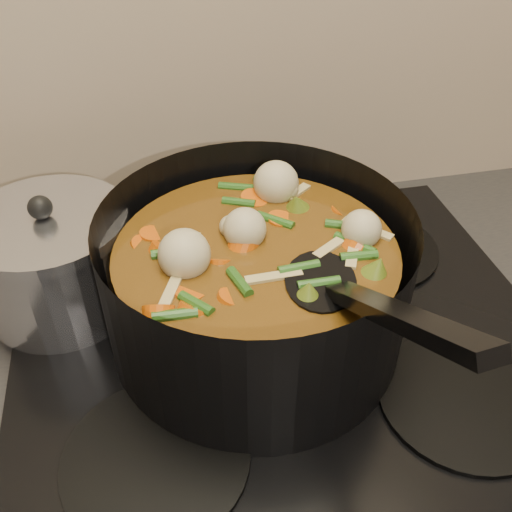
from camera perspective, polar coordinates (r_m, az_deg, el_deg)
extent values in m
cube|color=black|center=(0.71, 2.75, -10.36)|extent=(2.64, 0.64, 0.05)
cube|color=black|center=(0.68, 2.84, -8.45)|extent=(0.62, 0.54, 0.02)
cylinder|color=black|center=(0.58, -9.95, -19.24)|extent=(0.18, 0.18, 0.01)
cylinder|color=black|center=(0.65, 20.11, -13.21)|extent=(0.18, 0.18, 0.01)
cylinder|color=black|center=(0.75, -11.53, -2.43)|extent=(0.18, 0.18, 0.01)
cylinder|color=black|center=(0.81, 11.55, 0.79)|extent=(0.18, 0.18, 0.01)
cylinder|color=black|center=(0.62, 0.00, -2.42)|extent=(0.35, 0.35, 0.16)
cylinder|color=black|center=(0.67, 0.00, -7.30)|extent=(0.32, 0.32, 0.01)
cylinder|color=brown|center=(0.63, 0.00, -3.35)|extent=(0.30, 0.30, 0.11)
cylinder|color=#D15609|center=(0.60, 4.07, 0.98)|extent=(0.03, 0.04, 0.03)
cylinder|color=#D15609|center=(0.65, 3.33, 4.19)|extent=(0.05, 0.04, 0.03)
cylinder|color=#D15609|center=(0.68, -3.29, 5.98)|extent=(0.05, 0.05, 0.03)
cylinder|color=#D15609|center=(0.62, -5.33, 1.69)|extent=(0.04, 0.04, 0.03)
cylinder|color=#D15609|center=(0.57, -8.58, -2.41)|extent=(0.04, 0.04, 0.03)
cylinder|color=#D15609|center=(0.56, -1.02, -2.30)|extent=(0.05, 0.05, 0.03)
cylinder|color=#D15609|center=(0.55, 4.80, -3.73)|extent=(0.04, 0.04, 0.03)
cylinder|color=#D15609|center=(0.60, 10.85, -0.22)|extent=(0.04, 0.04, 0.03)
cylinder|color=#D15609|center=(0.63, 4.04, 2.81)|extent=(0.05, 0.05, 0.03)
cylinder|color=#D15609|center=(0.67, -0.34, 5.51)|extent=(0.04, 0.05, 0.03)
cylinder|color=#D15609|center=(0.62, -3.18, 2.01)|extent=(0.04, 0.03, 0.03)
cylinder|color=#D15609|center=(0.59, -7.53, -0.42)|extent=(0.04, 0.05, 0.03)
cylinder|color=#D15609|center=(0.53, -6.37, -6.18)|extent=(0.05, 0.05, 0.03)
sphere|color=#CABB8E|center=(0.60, 6.44, 2.39)|extent=(0.05, 0.05, 0.05)
sphere|color=#CABB8E|center=(0.63, -3.47, 4.70)|extent=(0.05, 0.05, 0.05)
sphere|color=#CABB8E|center=(0.54, -4.20, -2.07)|extent=(0.05, 0.05, 0.05)
sphere|color=#CABB8E|center=(0.58, 6.67, 0.52)|extent=(0.05, 0.05, 0.05)
cone|color=olive|center=(0.52, 3.87, -4.76)|extent=(0.04, 0.04, 0.04)
cone|color=olive|center=(0.63, 7.82, 3.34)|extent=(0.04, 0.04, 0.04)
cone|color=olive|center=(0.66, -3.92, 5.53)|extent=(0.04, 0.04, 0.04)
cone|color=olive|center=(0.56, -8.28, -2.02)|extent=(0.04, 0.04, 0.04)
cone|color=olive|center=(0.53, 5.79, -4.00)|extent=(0.04, 0.04, 0.04)
cylinder|color=#2D601C|center=(0.63, 2.21, 3.40)|extent=(0.01, 0.04, 0.01)
cylinder|color=#2D601C|center=(0.68, -3.31, 6.44)|extent=(0.04, 0.04, 0.01)
cylinder|color=#2D601C|center=(0.62, -7.94, 2.77)|extent=(0.05, 0.02, 0.01)
cylinder|color=#2D601C|center=(0.57, -6.35, -1.16)|extent=(0.03, 0.04, 0.01)
cylinder|color=#2D601C|center=(0.55, -1.18, -2.20)|extent=(0.03, 0.04, 0.01)
cylinder|color=#2D601C|center=(0.53, 7.24, -5.26)|extent=(0.05, 0.02, 0.01)
cylinder|color=#2D601C|center=(0.59, 8.92, 0.39)|extent=(0.04, 0.04, 0.01)
cylinder|color=#2D601C|center=(0.63, 4.69, 3.65)|extent=(0.01, 0.04, 0.01)
cylinder|color=#2D601C|center=(0.63, -0.19, 3.73)|extent=(0.04, 0.04, 0.01)
cylinder|color=#2D601C|center=(0.65, -7.77, 4.73)|extent=(0.05, 0.02, 0.01)
cylinder|color=#2D601C|center=(0.59, -8.90, -0.08)|extent=(0.03, 0.04, 0.01)
cylinder|color=#2D601C|center=(0.55, -3.85, -3.04)|extent=(0.03, 0.04, 0.01)
cylinder|color=#2D601C|center=(0.55, 1.60, -2.13)|extent=(0.04, 0.02, 0.01)
cube|color=tan|center=(0.62, -6.99, 2.64)|extent=(0.05, 0.01, 0.00)
cube|color=tan|center=(0.55, -5.49, -3.19)|extent=(0.02, 0.05, 0.00)
cube|color=tan|center=(0.54, 4.71, -3.61)|extent=(0.05, 0.03, 0.00)
cube|color=tan|center=(0.61, 7.37, 2.13)|extent=(0.04, 0.04, 0.00)
cube|color=tan|center=(0.66, 0.23, 5.27)|extent=(0.03, 0.05, 0.00)
cube|color=tan|center=(0.62, -7.17, 2.41)|extent=(0.05, 0.02, 0.00)
cube|color=tan|center=(0.54, -5.14, -3.39)|extent=(0.01, 0.05, 0.00)
ellipsoid|color=black|center=(0.56, 6.45, -2.64)|extent=(0.09, 0.11, 0.01)
cube|color=black|center=(0.45, 13.94, -5.84)|extent=(0.05, 0.20, 0.12)
cylinder|color=silver|center=(0.72, -19.31, -0.92)|extent=(0.18, 0.18, 0.11)
cylinder|color=silver|center=(0.68, -20.41, 3.15)|extent=(0.19, 0.19, 0.01)
sphere|color=black|center=(0.67, -20.79, 4.56)|extent=(0.03, 0.03, 0.03)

